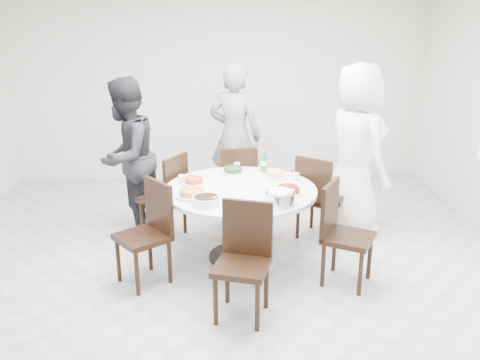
{
  "coord_description": "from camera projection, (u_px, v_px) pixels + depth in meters",
  "views": [
    {
      "loc": [
        -0.13,
        -4.4,
        2.38
      ],
      "look_at": [
        0.16,
        0.34,
        0.82
      ],
      "focal_mm": 38.0,
      "sensor_mm": 36.0,
      "label": 1
    }
  ],
  "objects": [
    {
      "name": "chair_n",
      "position": [
        237.0,
        184.0,
        5.97
      ],
      "size": [
        0.44,
        0.44,
        0.95
      ],
      "primitive_type": "cube",
      "rotation": [
        0.0,
        0.0,
        3.19
      ],
      "color": "black",
      "rests_on": "floor"
    },
    {
      "name": "chair_sw",
      "position": [
        142.0,
        235.0,
        4.59
      ],
      "size": [
        0.59,
        0.59,
        0.95
      ],
      "primitive_type": "cube",
      "rotation": [
        0.0,
        0.0,
        5.37
      ],
      "color": "black",
      "rests_on": "floor"
    },
    {
      "name": "diner_right",
      "position": [
        356.0,
        150.0,
        5.61
      ],
      "size": [
        0.89,
        1.08,
        1.9
      ],
      "primitive_type": "imported",
      "rotation": [
        0.0,
        0.0,
        1.93
      ],
      "color": "white",
      "rests_on": "floor"
    },
    {
      "name": "chair_ne",
      "position": [
        320.0,
        197.0,
        5.55
      ],
      "size": [
        0.59,
        0.59,
        0.95
      ],
      "primitive_type": "cube",
      "rotation": [
        0.0,
        0.0,
        2.48
      ],
      "color": "black",
      "rests_on": "floor"
    },
    {
      "name": "diner_left",
      "position": [
        126.0,
        157.0,
        5.59
      ],
      "size": [
        0.91,
        1.03,
        1.75
      ],
      "primitive_type": "imported",
      "rotation": [
        0.0,
        0.0,
        4.36
      ],
      "color": "black",
      "rests_on": "floor"
    },
    {
      "name": "diner_middle",
      "position": [
        235.0,
        136.0,
        6.35
      ],
      "size": [
        0.78,
        0.65,
        1.83
      ],
      "primitive_type": "imported",
      "rotation": [
        0.0,
        0.0,
        2.77
      ],
      "color": "black",
      "rests_on": "floor"
    },
    {
      "name": "dish_redbrown",
      "position": [
        288.0,
        191.0,
        4.79
      ],
      "size": [
        0.29,
        0.29,
        0.07
      ],
      "primitive_type": "cylinder",
      "color": "white",
      "rests_on": "dining_table"
    },
    {
      "name": "dish_orange",
      "position": [
        194.0,
        182.0,
        5.07
      ],
      "size": [
        0.24,
        0.24,
        0.06
      ],
      "primitive_type": "cylinder",
      "color": "white",
      "rests_on": "dining_table"
    },
    {
      "name": "chair_se",
      "position": [
        349.0,
        235.0,
        4.58
      ],
      "size": [
        0.57,
        0.57,
        0.95
      ],
      "primitive_type": "cube",
      "rotation": [
        0.0,
        0.0,
        7.32
      ],
      "color": "black",
      "rests_on": "floor"
    },
    {
      "name": "chair_s",
      "position": [
        242.0,
        264.0,
        4.06
      ],
      "size": [
        0.53,
        0.53,
        0.95
      ],
      "primitive_type": "cube",
      "rotation": [
        0.0,
        0.0,
        5.97
      ],
      "color": "black",
      "rests_on": "floor"
    },
    {
      "name": "dish_greens",
      "position": [
        233.0,
        171.0,
        5.41
      ],
      "size": [
        0.25,
        0.25,
        0.06
      ],
      "primitive_type": "cylinder",
      "color": "white",
      "rests_on": "dining_table"
    },
    {
      "name": "wall_front",
      "position": [
        253.0,
        332.0,
        1.64
      ],
      "size": [
        6.0,
        0.01,
        2.8
      ],
      "primitive_type": "cube",
      "color": "silver",
      "rests_on": "ground"
    },
    {
      "name": "wall_back",
      "position": [
        218.0,
        85.0,
        7.33
      ],
      "size": [
        6.0,
        0.01,
        2.8
      ],
      "primitive_type": "cube",
      "color": "silver",
      "rests_on": "ground"
    },
    {
      "name": "dish_tofu",
      "position": [
        192.0,
        193.0,
        4.72
      ],
      "size": [
        0.29,
        0.29,
        0.08
      ],
      "primitive_type": "cylinder",
      "color": "white",
      "rests_on": "dining_table"
    },
    {
      "name": "soup_bowl",
      "position": [
        206.0,
        201.0,
        4.53
      ],
      "size": [
        0.25,
        0.25,
        0.08
      ],
      "primitive_type": "cylinder",
      "color": "white",
      "rests_on": "dining_table"
    },
    {
      "name": "chair_nw",
      "position": [
        162.0,
        196.0,
        5.58
      ],
      "size": [
        0.58,
        0.58,
        0.95
      ],
      "primitive_type": "cube",
      "rotation": [
        0.0,
        0.0,
        4.17
      ],
      "color": "black",
      "rests_on": "floor"
    },
    {
      "name": "dining_table",
      "position": [
        240.0,
        224.0,
        5.09
      ],
      "size": [
        1.5,
        1.5,
        0.75
      ],
      "primitive_type": "cylinder",
      "color": "white",
      "rests_on": "floor"
    },
    {
      "name": "floor",
      "position": [
        226.0,
        271.0,
        4.93
      ],
      "size": [
        6.0,
        6.0,
        0.01
      ],
      "primitive_type": "cube",
      "color": "#AFAFB4",
      "rests_on": "ground"
    },
    {
      "name": "beverage_bottle",
      "position": [
        264.0,
        161.0,
        5.45
      ],
      "size": [
        0.07,
        0.07,
        0.23
      ],
      "primitive_type": "cylinder",
      "color": "#286633",
      "rests_on": "dining_table"
    },
    {
      "name": "chopsticks",
      "position": [
        240.0,
        169.0,
        5.57
      ],
      "size": [
        0.24,
        0.04,
        0.01
      ],
      "primitive_type": null,
      "color": "tan",
      "rests_on": "dining_table"
    },
    {
      "name": "rice_bowl",
      "position": [
        280.0,
        199.0,
        4.52
      ],
      "size": [
        0.27,
        0.27,
        0.12
      ],
      "primitive_type": "cylinder",
      "color": "silver",
      "rests_on": "dining_table"
    },
    {
      "name": "dish_pale",
      "position": [
        275.0,
        175.0,
        5.28
      ],
      "size": [
        0.24,
        0.24,
        0.06
      ],
      "primitive_type": "cylinder",
      "color": "white",
      "rests_on": "dining_table"
    },
    {
      "name": "tea_cups",
      "position": [
        239.0,
        167.0,
        5.52
      ],
      "size": [
        0.07,
        0.07,
        0.08
      ],
      "primitive_type": "cylinder",
      "color": "white",
      "rests_on": "dining_table"
    }
  ]
}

